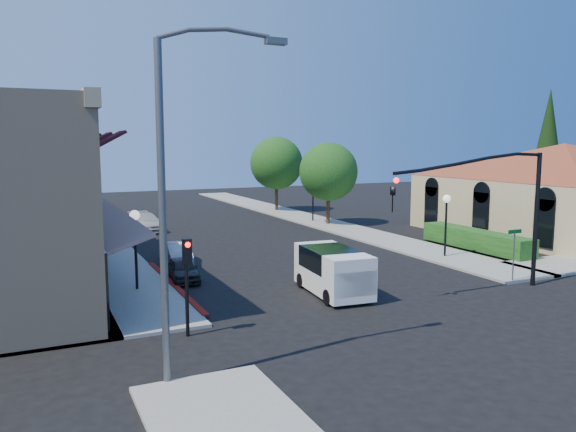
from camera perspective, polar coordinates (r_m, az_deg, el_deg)
name	(u,v)px	position (r m, az deg, el deg)	size (l,w,h in m)	color
ground	(410,317)	(21.61, 12.27, -10.02)	(120.00, 120.00, 0.00)	black
sidewalk_left	(87,230)	(43.95, -19.77, -1.33)	(3.50, 50.00, 0.12)	gray
sidewalk_right	(299,217)	(48.72, 1.16, -0.07)	(3.50, 50.00, 0.12)	gray
curb_red_strip	(174,288)	(25.79, -11.54, -7.13)	(0.25, 10.00, 0.06)	maroon
mission_building	(563,181)	(44.50, 26.12, 3.23)	(30.12, 30.12, 6.40)	beige
hedge	(475,250)	(35.70, 18.48, -3.32)	(1.40, 8.00, 1.10)	#154914
conifer_far	(548,144)	(53.19, 24.89, 6.68)	(3.20, 3.20, 11.00)	#3A2717
street_tree_a	(328,172)	(43.96, 4.13, 4.51)	(4.56, 4.56, 6.48)	#3A2717
street_tree_b	(276,163)	(52.89, -1.19, 5.39)	(4.94, 4.94, 7.02)	#3A2717
signal_mast_arm	(502,198)	(25.78, 20.89, 1.75)	(8.01, 0.39, 6.00)	black
secondary_signal	(187,269)	(18.77, -10.23, -5.31)	(0.28, 0.42, 3.32)	black
cobra_streetlight	(175,188)	(14.78, -11.38, 2.83)	(3.60, 0.25, 9.31)	#595B5E
street_name_sign	(514,247)	(27.76, 21.99, -2.91)	(0.80, 0.06, 2.50)	#595B5E
lamppost_left_near	(135,229)	(24.94, -15.28, -1.33)	(0.44, 0.44, 3.57)	black
lamppost_left_far	(97,200)	(38.71, -18.86, 1.57)	(0.44, 0.44, 3.57)	black
lamppost_right_near	(446,210)	(32.43, 15.79, 0.63)	(0.44, 0.44, 3.57)	black
lamppost_right_far	(313,189)	(45.67, 2.55, 2.79)	(0.44, 0.44, 3.57)	black
white_van	(333,269)	(23.98, 4.63, -5.36)	(2.28, 4.52, 1.94)	white
parked_car_a	(182,269)	(26.87, -10.67, -5.35)	(1.27, 3.15, 1.07)	black
parked_car_b	(178,253)	(30.75, -11.09, -3.71)	(1.16, 3.34, 1.10)	#A4A7AA
parked_car_c	(146,222)	(42.44, -14.23, -0.62)	(1.82, 4.47, 1.30)	#BBBBB9
parked_car_d	(143,222)	(43.43, -14.48, -0.55)	(1.89, 4.09, 1.14)	#AFB2B5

